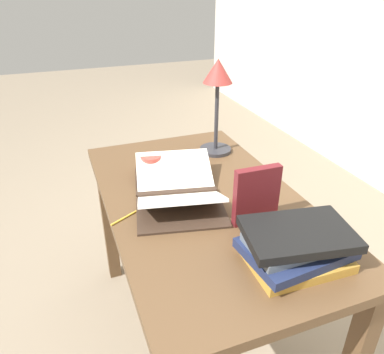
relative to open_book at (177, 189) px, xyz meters
The scene contains 8 objects.
ground_plane 0.79m from the open_book, 56.51° to the left, with size 12.00×12.00×0.00m, color gray.
reading_desk 0.17m from the open_book, 56.51° to the left, with size 1.21×0.70×0.75m.
open_book is the anchor object (origin of this frame).
book_stack_tall 0.51m from the open_book, 23.30° to the left, with size 0.25×0.33×0.11m.
book_standing_upright 0.32m from the open_book, 36.97° to the left, with size 0.03×0.16×0.20m.
reading_lamp 0.51m from the open_book, 136.94° to the left, with size 0.15×0.15×0.42m.
coffee_mug 0.20m from the open_book, 167.05° to the right, with size 0.09×0.11×0.09m.
pencil 0.22m from the open_book, 70.12° to the right, with size 0.08×0.14×0.01m.
Camera 1 is at (1.09, -0.46, 1.48)m, focal length 35.00 mm.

